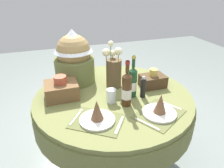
# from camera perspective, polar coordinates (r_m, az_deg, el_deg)

# --- Properties ---
(ground) EXTENTS (8.00, 8.00, 0.00)m
(ground) POSITION_cam_1_polar(r_m,az_deg,el_deg) (2.22, 0.28, -20.14)
(ground) COLOR gray
(dining_table) EXTENTS (1.32, 1.32, 0.76)m
(dining_table) POSITION_cam_1_polar(r_m,az_deg,el_deg) (1.81, 0.33, -6.57)
(dining_table) COLOR olive
(dining_table) RESTS_ON ground
(place_setting_left) EXTENTS (0.43, 0.41, 0.16)m
(place_setting_left) POSITION_cam_1_polar(r_m,az_deg,el_deg) (1.41, -4.09, -8.55)
(place_setting_left) COLOR brown
(place_setting_left) RESTS_ON dining_table
(place_setting_right) EXTENTS (0.42, 0.39, 0.16)m
(place_setting_right) POSITION_cam_1_polar(r_m,az_deg,el_deg) (1.51, 12.92, -6.61)
(place_setting_right) COLOR brown
(place_setting_right) RESTS_ON dining_table
(flower_vase) EXTENTS (0.17, 0.14, 0.42)m
(flower_vase) POSITION_cam_1_polar(r_m,az_deg,el_deg) (1.80, 0.41, 3.87)
(flower_vase) COLOR brown
(flower_vase) RESTS_ON dining_table
(wine_bottle_left) EXTENTS (0.07, 0.07, 0.36)m
(wine_bottle_left) POSITION_cam_1_polar(r_m,az_deg,el_deg) (1.54, 4.04, -1.42)
(wine_bottle_left) COLOR #422814
(wine_bottle_left) RESTS_ON dining_table
(wine_bottle_centre) EXTENTS (0.07, 0.07, 0.35)m
(wine_bottle_centre) POSITION_cam_1_polar(r_m,az_deg,el_deg) (1.67, 5.66, 0.60)
(wine_bottle_centre) COLOR #194223
(wine_bottle_centre) RESTS_ON dining_table
(tumbler_mid) EXTENTS (0.07, 0.07, 0.11)m
(tumbler_mid) POSITION_cam_1_polar(r_m,az_deg,el_deg) (1.61, -0.18, -3.24)
(tumbler_mid) COLOR silver
(tumbler_mid) RESTS_ON dining_table
(pepper_mill) EXTENTS (0.04, 0.04, 0.18)m
(pepper_mill) POSITION_cam_1_polar(r_m,az_deg,el_deg) (1.68, 8.51, -0.91)
(pepper_mill) COLOR black
(pepper_mill) RESTS_ON dining_table
(gift_tub_back_left) EXTENTS (0.36, 0.36, 0.48)m
(gift_tub_back_left) POSITION_cam_1_polar(r_m,az_deg,el_deg) (1.90, -10.41, 7.76)
(gift_tub_back_left) COLOR olive
(gift_tub_back_left) RESTS_ON dining_table
(woven_basket_side_left) EXTENTS (0.26, 0.22, 0.19)m
(woven_basket_side_left) POSITION_cam_1_polar(r_m,az_deg,el_deg) (1.71, -13.68, -1.44)
(woven_basket_side_left) COLOR brown
(woven_basket_side_left) RESTS_ON dining_table
(woven_basket_side_right) EXTENTS (0.22, 0.16, 0.16)m
(woven_basket_side_right) POSITION_cam_1_polar(r_m,az_deg,el_deg) (1.88, 11.06, 1.01)
(woven_basket_side_right) COLOR #47331E
(woven_basket_side_right) RESTS_ON dining_table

